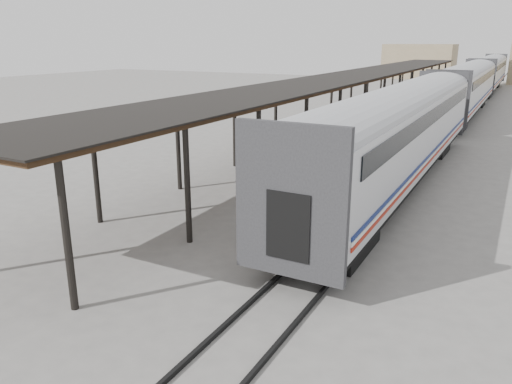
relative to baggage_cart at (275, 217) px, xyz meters
The scene contains 10 objects.
ground 1.13m from the baggage_cart, behind, with size 160.00×160.00×0.00m, color slate.
train 33.98m from the baggage_cart, 86.16° to the left, with size 3.45×76.01×4.01m.
canopy 24.66m from the baggage_cart, 100.19° to the left, with size 4.90×64.30×4.15m.
rails 34.13m from the baggage_cart, 86.18° to the left, with size 1.54×150.00×0.12m.
building_left 82.80m from the baggage_cart, 97.58° to the left, with size 12.00×8.00×6.00m, color tan.
baggage_cart is the anchor object (origin of this frame).
suitcase_stack 0.51m from the baggage_cart, 120.42° to the left, with size 1.19×1.38×0.42m.
luggage_tug 16.11m from the baggage_cart, 99.71° to the left, with size 1.50×1.92×1.49m.
porter 1.23m from the baggage_cart, 68.96° to the right, with size 0.59×0.39×1.61m, color navy.
pedestrian 14.44m from the baggage_cart, 103.54° to the left, with size 1.02×0.43×1.74m, color black.
Camera 1 is at (8.05, -14.77, 6.53)m, focal length 35.00 mm.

